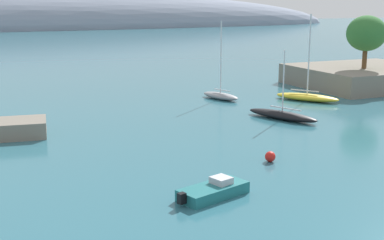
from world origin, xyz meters
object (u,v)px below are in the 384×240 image
tree_clump_shore (366,33)px  mooring_buoy_red (270,157)px  sailboat_yellow_near_shore (307,96)px  sailboat_grey_outer_mooring (220,95)px  sailboat_black_mid_mooring (282,115)px  motorboat_teal_alongside_breakwater (213,191)px

tree_clump_shore → mooring_buoy_red: (-29.37, -23.83, -6.99)m
tree_clump_shore → sailboat_yellow_near_shore: bearing=-159.6°
sailboat_yellow_near_shore → sailboat_grey_outer_mooring: 10.28m
sailboat_black_mid_mooring → sailboat_grey_outer_mooring: 12.49m
tree_clump_shore → motorboat_teal_alongside_breakwater: tree_clump_shore is taller
sailboat_yellow_near_shore → mooring_buoy_red: 25.65m
sailboat_black_mid_mooring → motorboat_teal_alongside_breakwater: 22.77m
motorboat_teal_alongside_breakwater → mooring_buoy_red: bearing=17.1°
tree_clump_shore → sailboat_grey_outer_mooring: size_ratio=0.76×
sailboat_grey_outer_mooring → mooring_buoy_red: (-8.05, -24.28, -0.10)m
sailboat_yellow_near_shore → sailboat_grey_outer_mooring: (-8.94, 5.06, -0.03)m
tree_clump_shore → mooring_buoy_red: size_ratio=9.03×
sailboat_yellow_near_shore → sailboat_black_mid_mooring: 11.11m
motorboat_teal_alongside_breakwater → tree_clump_shore: bearing=20.9°
sailboat_yellow_near_shore → sailboat_black_mid_mooring: sailboat_yellow_near_shore is taller
tree_clump_shore → sailboat_grey_outer_mooring: tree_clump_shore is taller
mooring_buoy_red → sailboat_grey_outer_mooring: bearing=71.7°
sailboat_grey_outer_mooring → sailboat_yellow_near_shore: bearing=-137.2°
tree_clump_shore → mooring_buoy_red: 38.47m
sailboat_yellow_near_shore → tree_clump_shore: bearing=76.1°
sailboat_grey_outer_mooring → motorboat_teal_alongside_breakwater: (-14.96, -29.02, -0.10)m
sailboat_black_mid_mooring → mooring_buoy_red: bearing=120.9°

